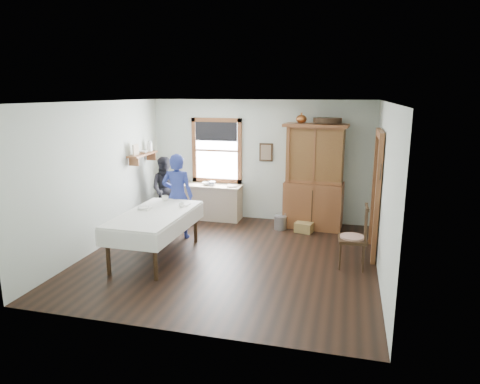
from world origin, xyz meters
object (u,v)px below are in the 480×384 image
(pail, at_px, (280,223))
(wicker_basket, at_px, (304,227))
(work_counter, at_px, (212,202))
(figure_dark, at_px, (167,191))
(dining_table, at_px, (156,235))
(china_hutch, at_px, (314,177))
(woman_blue, at_px, (178,199))
(spindle_chair, at_px, (353,236))

(pail, relative_size, wicker_basket, 0.81)
(work_counter, relative_size, figure_dark, 1.03)
(work_counter, xyz_separation_m, dining_table, (-0.21, -2.51, 0.01))
(china_hutch, height_order, figure_dark, china_hutch)
(work_counter, height_order, wicker_basket, work_counter)
(wicker_basket, relative_size, woman_blue, 0.22)
(dining_table, height_order, woman_blue, woman_blue)
(work_counter, bearing_deg, china_hutch, -1.61)
(figure_dark, bearing_deg, work_counter, 9.02)
(pail, bearing_deg, work_counter, 167.08)
(wicker_basket, xyz_separation_m, figure_dark, (-3.11, 0.08, 0.57))
(china_hutch, height_order, wicker_basket, china_hutch)
(work_counter, distance_m, spindle_chair, 3.78)
(work_counter, bearing_deg, spindle_chair, -33.43)
(work_counter, relative_size, spindle_chair, 1.29)
(work_counter, height_order, figure_dark, figure_dark)
(dining_table, xyz_separation_m, spindle_chair, (3.34, 0.39, 0.13))
(pail, height_order, woman_blue, woman_blue)
(spindle_chair, height_order, pail, spindle_chair)
(dining_table, bearing_deg, work_counter, 85.22)
(work_counter, xyz_separation_m, spindle_chair, (3.13, -2.11, 0.14))
(wicker_basket, distance_m, woman_blue, 2.68)
(work_counter, height_order, woman_blue, woman_blue)
(spindle_chair, xyz_separation_m, wicker_basket, (-0.96, 1.64, -0.44))
(wicker_basket, bearing_deg, figure_dark, 178.44)
(china_hutch, height_order, woman_blue, china_hutch)
(wicker_basket, xyz_separation_m, woman_blue, (-2.42, -0.93, 0.68))
(pail, bearing_deg, spindle_chair, -49.67)
(figure_dark, bearing_deg, wicker_basket, -14.94)
(dining_table, bearing_deg, china_hutch, 43.78)
(china_hutch, height_order, spindle_chair, china_hutch)
(pail, bearing_deg, dining_table, -131.39)
(china_hutch, distance_m, wicker_basket, 1.09)
(work_counter, height_order, pail, work_counter)
(spindle_chair, distance_m, wicker_basket, 1.95)
(china_hutch, bearing_deg, figure_dark, -170.33)
(pail, relative_size, figure_dark, 0.21)
(pail, distance_m, woman_blue, 2.25)
(dining_table, distance_m, figure_dark, 2.26)
(china_hutch, bearing_deg, pail, -151.32)
(china_hutch, bearing_deg, work_counter, -177.75)
(dining_table, distance_m, spindle_chair, 3.37)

